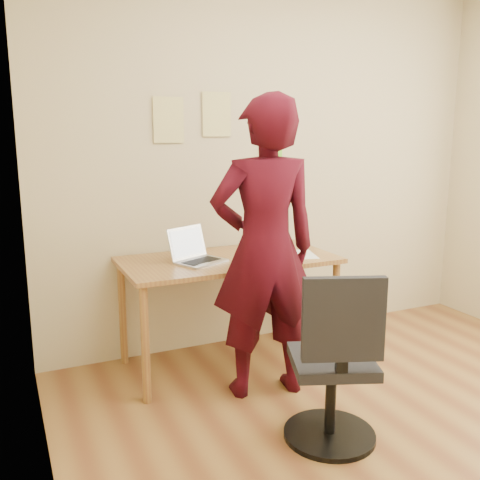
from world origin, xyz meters
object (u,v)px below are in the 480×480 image
desk (228,271)px  laptop (196,254)px  phone (283,260)px  person (265,249)px  office_chair (334,372)px

desk → laptop: (-0.23, -0.00, 0.14)m
desk → laptop: laptop is taller
phone → person: bearing=-163.2°
laptop → phone: size_ratio=2.51×
desk → office_chair: (0.10, -1.10, -0.26)m
desk → phone: 0.37m
laptop → office_chair: (0.33, -1.10, -0.40)m
laptop → person: size_ratio=0.22×
laptop → person: 0.53m
desk → phone: phone is taller
desk → person: person is taller
laptop → office_chair: laptop is taller
phone → desk: bearing=118.9°
person → phone: bearing=-129.0°
laptop → office_chair: size_ratio=0.42×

